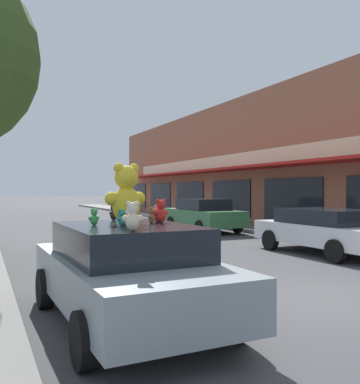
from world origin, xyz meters
The scene contains 14 objects.
ground_plane centered at (0.00, 0.00, 0.00)m, with size 260.00×260.00×0.00m, color #424244.
storefront_row centered at (13.30, 12.59, 3.46)m, with size 13.53×41.71×6.93m.
plush_art_car centered at (-3.56, 0.27, 0.73)m, with size 2.09×4.16×1.36m.
teddy_bear_giant centered at (-3.53, 0.43, 1.77)m, with size 0.65×0.42×0.86m.
teddy_bear_red centered at (-3.00, 0.44, 1.53)m, with size 0.26×0.17×0.35m.
teddy_bear_teal centered at (-3.68, 0.18, 1.47)m, with size 0.16×0.14×0.22m.
teddy_bear_green centered at (-4.01, 0.37, 1.47)m, with size 0.18×0.13×0.23m.
teddy_bear_black centered at (-3.48, 1.22, 1.48)m, with size 0.16×0.19×0.26m.
teddy_bear_white centered at (-3.72, -0.30, 1.49)m, with size 0.20×0.18×0.28m.
teddy_bear_pink centered at (-3.00, 0.57, 1.48)m, with size 0.19×0.15×0.26m.
teddy_bear_brown centered at (-3.15, 0.42, 1.47)m, with size 0.14×0.17×0.23m.
teddy_bear_cream centered at (-3.79, -0.62, 1.53)m, with size 0.26×0.21×0.35m.
parked_car_far_center centered at (3.64, 4.02, 0.71)m, with size 2.12×4.32×1.29m.
parked_car_far_right centered at (3.64, 11.58, 0.76)m, with size 2.02×4.67×1.45m.
Camera 1 is at (-5.40, -5.39, 1.84)m, focal length 40.00 mm.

